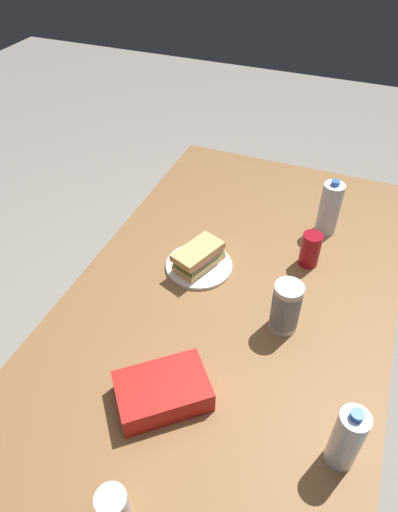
% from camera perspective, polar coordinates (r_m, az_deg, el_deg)
% --- Properties ---
extents(ground_plane, '(8.00, 8.00, 0.00)m').
position_cam_1_polar(ground_plane, '(2.04, 2.88, -19.35)').
color(ground_plane, gray).
extents(dining_table, '(1.74, 0.99, 0.73)m').
position_cam_1_polar(dining_table, '(1.51, 3.72, -7.33)').
color(dining_table, olive).
rests_on(dining_table, ground_plane).
extents(paper_plate, '(0.22, 0.22, 0.01)m').
position_cam_1_polar(paper_plate, '(1.54, 0.00, -1.22)').
color(paper_plate, white).
rests_on(paper_plate, dining_table).
extents(sandwich, '(0.20, 0.15, 0.08)m').
position_cam_1_polar(sandwich, '(1.51, -0.04, -0.02)').
color(sandwich, '#DBB26B').
rests_on(sandwich, paper_plate).
extents(soda_can_red, '(0.07, 0.07, 0.12)m').
position_cam_1_polar(soda_can_red, '(1.56, 13.73, 0.80)').
color(soda_can_red, maroon).
rests_on(soda_can_red, dining_table).
extents(chip_bag, '(0.26, 0.27, 0.07)m').
position_cam_1_polar(chip_bag, '(1.21, -4.57, -16.48)').
color(chip_bag, red).
rests_on(chip_bag, dining_table).
extents(water_bottle_tall, '(0.07, 0.07, 0.21)m').
position_cam_1_polar(water_bottle_tall, '(1.70, 16.00, 5.76)').
color(water_bottle_tall, silver).
rests_on(water_bottle_tall, dining_table).
extents(plastic_cup_stack, '(0.08, 0.08, 0.17)m').
position_cam_1_polar(plastic_cup_stack, '(1.33, 10.80, -6.29)').
color(plastic_cup_stack, silver).
rests_on(plastic_cup_stack, dining_table).
extents(water_bottle_spare, '(0.07, 0.07, 0.20)m').
position_cam_1_polar(water_bottle_spare, '(1.12, 17.95, -20.88)').
color(water_bottle_spare, silver).
rests_on(water_bottle_spare, dining_table).
extents(soda_can_silver, '(0.07, 0.07, 0.12)m').
position_cam_1_polar(soda_can_silver, '(1.07, -10.56, -28.73)').
color(soda_can_silver, silver).
rests_on(soda_can_silver, dining_table).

